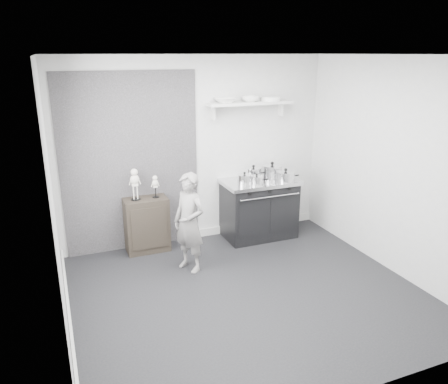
{
  "coord_description": "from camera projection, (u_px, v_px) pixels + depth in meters",
  "views": [
    {
      "loc": [
        -1.96,
        -4.13,
        2.71
      ],
      "look_at": [
        0.1,
        0.95,
        0.96
      ],
      "focal_mm": 35.0,
      "sensor_mm": 36.0,
      "label": 1
    }
  ],
  "objects": [
    {
      "name": "pot_front_center",
      "position": [
        257.0,
        180.0,
        6.3
      ],
      "size": [
        0.29,
        0.2,
        0.16
      ],
      "color": "silver",
      "rests_on": "stove"
    },
    {
      "name": "bowl_large",
      "position": [
        225.0,
        100.0,
        6.16
      ],
      "size": [
        0.3,
        0.3,
        0.07
      ],
      "primitive_type": "imported",
      "color": "white",
      "rests_on": "wall_shelf"
    },
    {
      "name": "ground",
      "position": [
        246.0,
        293.0,
        5.18
      ],
      "size": [
        4.0,
        4.0,
        0.0
      ],
      "primitive_type": "plane",
      "color": "black",
      "rests_on": "ground"
    },
    {
      "name": "stove",
      "position": [
        259.0,
        208.0,
        6.66
      ],
      "size": [
        1.12,
        0.7,
        0.9
      ],
      "color": "black",
      "rests_on": "ground"
    },
    {
      "name": "skeleton_torso",
      "position": [
        155.0,
        185.0,
        6.07
      ],
      "size": [
        0.1,
        0.07,
        0.36
      ],
      "primitive_type": null,
      "color": "silver",
      "rests_on": "side_cabinet"
    },
    {
      "name": "plate_stack",
      "position": [
        271.0,
        99.0,
        6.43
      ],
      "size": [
        0.28,
        0.28,
        0.06
      ],
      "primitive_type": "cylinder",
      "color": "white",
      "rests_on": "wall_shelf"
    },
    {
      "name": "room_shell",
      "position": [
        236.0,
        156.0,
        4.78
      ],
      "size": [
        4.02,
        3.62,
        2.71
      ],
      "color": "#BCBBB9",
      "rests_on": "ground"
    },
    {
      "name": "pot_front_right",
      "position": [
        285.0,
        176.0,
        6.46
      ],
      "size": [
        0.37,
        0.28,
        0.2
      ],
      "color": "silver",
      "rests_on": "stove"
    },
    {
      "name": "pot_back_left",
      "position": [
        253.0,
        173.0,
        6.57
      ],
      "size": [
        0.33,
        0.25,
        0.22
      ],
      "color": "silver",
      "rests_on": "stove"
    },
    {
      "name": "pot_front_left",
      "position": [
        245.0,
        179.0,
        6.31
      ],
      "size": [
        0.3,
        0.21,
        0.18
      ],
      "color": "silver",
      "rests_on": "stove"
    },
    {
      "name": "pot_back_right",
      "position": [
        272.0,
        171.0,
        6.68
      ],
      "size": [
        0.4,
        0.31,
        0.24
      ],
      "color": "silver",
      "rests_on": "stove"
    },
    {
      "name": "skeleton_full",
      "position": [
        135.0,
        182.0,
        5.94
      ],
      "size": [
        0.14,
        0.09,
        0.51
      ],
      "primitive_type": null,
      "color": "silver",
      "rests_on": "side_cabinet"
    },
    {
      "name": "child",
      "position": [
        189.0,
        223.0,
        5.56
      ],
      "size": [
        0.5,
        0.57,
        1.3
      ],
      "primitive_type": "imported",
      "rotation": [
        0.0,
        0.0,
        -1.05
      ],
      "color": "gray",
      "rests_on": "ground"
    },
    {
      "name": "wall_shelf",
      "position": [
        250.0,
        104.0,
        6.33
      ],
      "size": [
        1.3,
        0.26,
        0.24
      ],
      "color": "silver",
      "rests_on": "room_shell"
    },
    {
      "name": "bowl_small",
      "position": [
        250.0,
        99.0,
        6.31
      ],
      "size": [
        0.25,
        0.25,
        0.08
      ],
      "primitive_type": "imported",
      "color": "white",
      "rests_on": "wall_shelf"
    },
    {
      "name": "side_cabinet",
      "position": [
        147.0,
        225.0,
        6.19
      ],
      "size": [
        0.6,
        0.35,
        0.78
      ],
      "primitive_type": "cube",
      "color": "black",
      "rests_on": "ground"
    }
  ]
}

